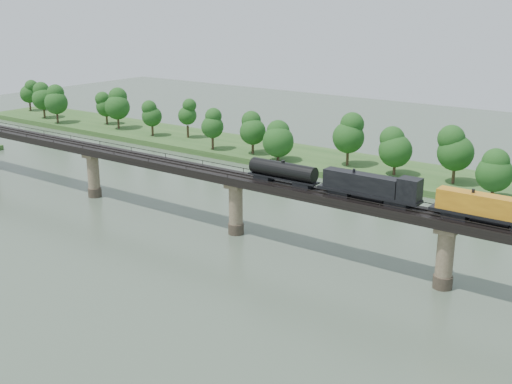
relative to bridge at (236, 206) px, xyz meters
The scene contains 6 objects.
ground 30.49m from the bridge, 90.00° to the right, with size 400.00×400.00×0.00m, color #3C4C3C.
far_bank 55.20m from the bridge, 90.00° to the left, with size 300.00×24.00×1.60m, color #2C5120.
bridge is the anchor object (origin of this frame).
bridge_superstructure 6.33m from the bridge, 90.00° to the left, with size 220.00×4.90×0.75m.
far_treeline 51.30m from the bridge, 99.23° to the left, with size 289.06×17.54×13.60m.
freight_train 40.60m from the bridge, ahead, with size 70.08×2.73×4.82m.
Camera 1 is at (70.00, -59.15, 42.34)m, focal length 45.00 mm.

